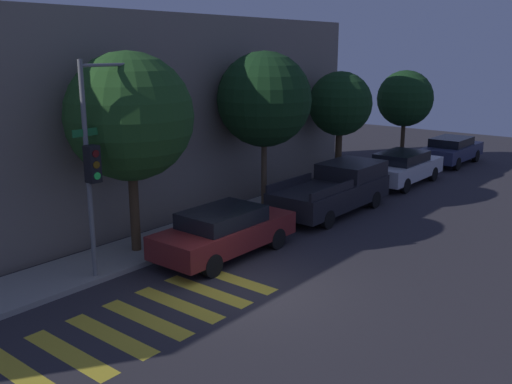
{
  "coord_description": "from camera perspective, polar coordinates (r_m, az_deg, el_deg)",
  "views": [
    {
      "loc": [
        -9.91,
        -8.24,
        5.74
      ],
      "look_at": [
        2.81,
        2.1,
        1.6
      ],
      "focal_mm": 40.0,
      "sensor_mm": 36.0,
      "label": 1
    }
  ],
  "objects": [
    {
      "name": "sidewalk",
      "position": [
        16.89,
        -11.69,
        -5.75
      ],
      "size": [
        26.0,
        2.01,
        0.14
      ],
      "primitive_type": "cube",
      "color": "gray",
      "rests_on": "ground"
    },
    {
      "name": "pickup_truck",
      "position": [
        20.68,
        7.92,
        0.32
      ],
      "size": [
        5.21,
        2.01,
        1.64
      ],
      "color": "black",
      "rests_on": "ground"
    },
    {
      "name": "ground_plane",
      "position": [
        14.11,
        -0.58,
        -9.83
      ],
      "size": [
        60.0,
        60.0,
        0.0
      ],
      "primitive_type": "plane",
      "color": "#2D2B30"
    },
    {
      "name": "traffic_light_pole",
      "position": [
        14.51,
        -14.81,
        5.07
      ],
      "size": [
        2.68,
        0.56,
        5.5
      ],
      "color": "slate",
      "rests_on": "ground"
    },
    {
      "name": "tree_near_corner",
      "position": [
        15.91,
        -12.53,
        7.34
      ],
      "size": [
        3.5,
        3.5,
        5.7
      ],
      "color": "#42301E",
      "rests_on": "ground"
    },
    {
      "name": "tree_midblock",
      "position": [
        20.08,
        0.83,
        9.23
      ],
      "size": [
        3.32,
        3.32,
        5.68
      ],
      "color": "brown",
      "rests_on": "ground"
    },
    {
      "name": "building_row",
      "position": [
        19.69,
        -20.42,
        6.55
      ],
      "size": [
        26.0,
        6.0,
        6.85
      ],
      "primitive_type": "cube",
      "color": "slate",
      "rests_on": "ground"
    },
    {
      "name": "sedan_near_corner",
      "position": [
        16.12,
        -3.17,
        -3.92
      ],
      "size": [
        4.45,
        1.78,
        1.39
      ],
      "color": "maroon",
      "rests_on": "ground"
    },
    {
      "name": "sedan_middle",
      "position": [
        25.48,
        14.41,
        2.44
      ],
      "size": [
        4.62,
        1.86,
        1.41
      ],
      "color": "silver",
      "rests_on": "ground"
    },
    {
      "name": "tree_far_end",
      "position": [
        24.33,
        8.41,
        8.68
      ],
      "size": [
        2.68,
        2.68,
        4.84
      ],
      "color": "#42301E",
      "rests_on": "ground"
    },
    {
      "name": "crosswalk",
      "position": [
        12.96,
        -10.93,
        -12.36
      ],
      "size": [
        6.17,
        2.6,
        0.0
      ],
      "color": "gold",
      "rests_on": "ground"
    },
    {
      "name": "tree_behind_truck",
      "position": [
        29.91,
        14.69,
        9.02
      ],
      "size": [
        2.8,
        2.8,
        4.7
      ],
      "color": "#42301E",
      "rests_on": "ground"
    },
    {
      "name": "sedan_far_end",
      "position": [
        30.72,
        18.96,
        4.02
      ],
      "size": [
        4.38,
        1.8,
        1.37
      ],
      "color": "#2D3351",
      "rests_on": "ground"
    }
  ]
}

